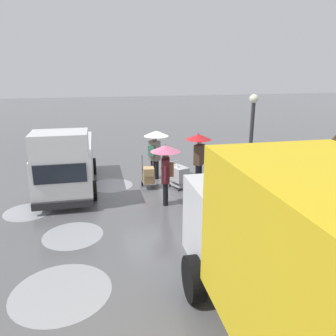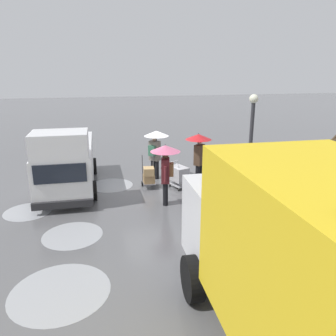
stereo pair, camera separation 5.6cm
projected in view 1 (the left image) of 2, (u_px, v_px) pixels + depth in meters
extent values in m
plane|color=#5B5B5E|center=(154.00, 188.00, 13.38)|extent=(90.00, 90.00, 0.00)
cylinder|color=#999BA0|center=(28.00, 212.00, 11.16)|extent=(1.56, 1.56, 0.01)
cylinder|color=#999BA0|center=(73.00, 235.00, 9.60)|extent=(1.72, 1.72, 0.01)
cylinder|color=#999BA0|center=(111.00, 185.00, 13.69)|extent=(1.74, 1.74, 0.01)
cylinder|color=#999BA0|center=(61.00, 292.00, 7.17)|extent=(2.15, 2.15, 0.01)
cube|color=white|center=(67.00, 162.00, 13.21)|extent=(2.01, 5.22, 1.40)
cube|color=white|center=(60.00, 144.00, 11.11)|extent=(1.85, 1.42, 0.84)
cube|color=black|center=(60.00, 174.00, 10.67)|extent=(1.66, 0.08, 0.63)
cube|color=#232326|center=(63.00, 205.00, 10.94)|extent=(1.96, 0.18, 0.24)
cylinder|color=black|center=(93.00, 190.00, 12.10)|extent=(0.25, 0.72, 0.72)
cylinder|color=black|center=(36.00, 195.00, 11.71)|extent=(0.25, 0.72, 0.72)
cylinder|color=black|center=(93.00, 166.00, 15.12)|extent=(0.25, 0.72, 0.72)
cylinder|color=black|center=(48.00, 169.00, 14.73)|extent=(0.25, 0.72, 0.72)
cube|color=silver|center=(242.00, 223.00, 7.27)|extent=(2.23, 1.84, 1.80)
cube|color=black|center=(227.00, 195.00, 8.04)|extent=(1.98, 0.09, 0.81)
cylinder|color=black|center=(194.00, 279.00, 6.85)|extent=(0.32, 0.97, 0.96)
cylinder|color=black|center=(299.00, 265.00, 7.31)|extent=(0.32, 0.97, 0.96)
cube|color=#B2B2B7|center=(179.00, 174.00, 13.24)|extent=(0.77, 0.90, 0.56)
cube|color=#B2B2B7|center=(178.00, 184.00, 13.38)|extent=(0.69, 0.81, 0.04)
cylinder|color=#B2B2B7|center=(172.00, 162.00, 13.46)|extent=(0.55, 0.25, 0.04)
sphere|color=black|center=(187.00, 188.00, 13.28)|extent=(0.10, 0.10, 0.10)
sphere|color=black|center=(179.00, 190.00, 13.05)|extent=(0.10, 0.10, 0.10)
sphere|color=black|center=(178.00, 184.00, 13.76)|extent=(0.10, 0.10, 0.10)
sphere|color=black|center=(170.00, 185.00, 13.53)|extent=(0.10, 0.10, 0.10)
cylinder|color=white|center=(178.00, 172.00, 13.09)|extent=(0.17, 0.29, 0.69)
cube|color=#515156|center=(149.00, 183.00, 13.33)|extent=(0.50, 0.62, 0.03)
cylinder|color=#515156|center=(153.00, 167.00, 13.50)|extent=(0.04, 0.04, 1.10)
cylinder|color=#515156|center=(142.00, 168.00, 13.42)|extent=(0.04, 0.04, 1.10)
cylinder|color=black|center=(154.00, 183.00, 13.69)|extent=(0.06, 0.20, 0.20)
cylinder|color=black|center=(142.00, 184.00, 13.61)|extent=(0.06, 0.20, 0.20)
cube|color=#A37F51|center=(149.00, 179.00, 13.28)|extent=(0.43, 0.42, 0.32)
cube|color=tan|center=(149.00, 171.00, 13.19)|extent=(0.46, 0.50, 0.30)
cylinder|color=black|center=(200.00, 174.00, 13.88)|extent=(0.18, 0.18, 0.82)
cylinder|color=black|center=(197.00, 175.00, 13.72)|extent=(0.18, 0.18, 0.82)
cube|color=#473323|center=(199.00, 155.00, 13.56)|extent=(0.51, 0.51, 0.84)
sphere|color=beige|center=(199.00, 142.00, 13.40)|extent=(0.22, 0.22, 0.22)
cylinder|color=#473323|center=(202.00, 155.00, 13.78)|extent=(0.10, 0.10, 0.55)
cylinder|color=#473323|center=(198.00, 150.00, 13.34)|extent=(0.28, 0.29, 0.50)
cylinder|color=#333338|center=(198.00, 146.00, 13.37)|extent=(0.02, 0.02, 0.86)
cone|color=red|center=(198.00, 137.00, 13.26)|extent=(1.04, 1.04, 0.22)
sphere|color=#333338|center=(199.00, 134.00, 13.22)|extent=(0.04, 0.04, 0.04)
cylinder|color=black|center=(153.00, 169.00, 14.51)|extent=(0.18, 0.18, 0.82)
cylinder|color=black|center=(157.00, 170.00, 14.40)|extent=(0.18, 0.18, 0.82)
cube|color=slate|center=(154.00, 151.00, 14.22)|extent=(0.51, 0.51, 0.84)
sphere|color=beige|center=(154.00, 138.00, 14.06)|extent=(0.22, 0.22, 0.22)
cylinder|color=slate|center=(149.00, 151.00, 14.36)|extent=(0.10, 0.10, 0.55)
cylinder|color=slate|center=(158.00, 146.00, 14.08)|extent=(0.28, 0.29, 0.50)
cylinder|color=#333338|center=(156.00, 142.00, 14.06)|extent=(0.02, 0.02, 0.86)
cone|color=white|center=(156.00, 133.00, 13.95)|extent=(1.04, 1.04, 0.22)
sphere|color=#333338|center=(156.00, 130.00, 13.91)|extent=(0.04, 0.04, 0.04)
cube|color=#33664C|center=(152.00, 151.00, 14.04)|extent=(0.33, 0.32, 0.44)
cylinder|color=black|center=(166.00, 194.00, 11.61)|extent=(0.18, 0.18, 0.82)
cylinder|color=black|center=(166.00, 192.00, 11.80)|extent=(0.18, 0.18, 0.82)
cube|color=#5B1E23|center=(166.00, 171.00, 11.46)|extent=(0.37, 0.49, 0.84)
sphere|color=brown|center=(165.00, 155.00, 11.31)|extent=(0.22, 0.22, 0.22)
cylinder|color=#5B1E23|center=(166.00, 174.00, 11.23)|extent=(0.10, 0.10, 0.55)
cylinder|color=#5B1E23|center=(165.00, 163.00, 11.57)|extent=(0.32, 0.16, 0.50)
cylinder|color=#333338|center=(165.00, 159.00, 11.45)|extent=(0.02, 0.02, 0.86)
cone|color=#E0668E|center=(165.00, 148.00, 11.34)|extent=(1.04, 1.04, 0.22)
sphere|color=#333338|center=(165.00, 145.00, 11.30)|extent=(0.04, 0.04, 0.04)
cube|color=brown|center=(171.00, 169.00, 11.45)|extent=(0.22, 0.33, 0.44)
cylinder|color=#423323|center=(333.00, 142.00, 8.64)|extent=(0.93, 0.13, 0.66)
cylinder|color=#423323|center=(329.00, 143.00, 8.69)|extent=(1.06, 0.27, 0.88)
cylinder|color=#423323|center=(310.00, 328.00, 4.06)|extent=(0.24, 0.24, 3.18)
cylinder|color=#423323|center=(322.00, 238.00, 3.41)|extent=(0.56, 0.53, 0.75)
cylinder|color=#2D2D33|center=(250.00, 159.00, 10.78)|extent=(0.12, 0.12, 3.60)
sphere|color=#EAEACC|center=(254.00, 99.00, 10.23)|extent=(0.28, 0.28, 0.28)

